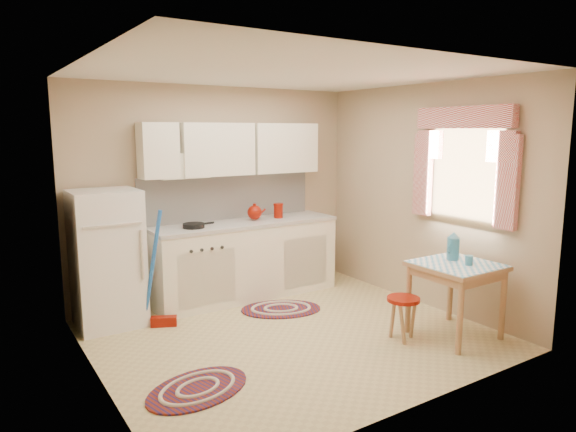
# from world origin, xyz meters

# --- Properties ---
(room_shell) EXTENTS (3.64, 3.60, 2.52)m
(room_shell) POSITION_xyz_m (0.16, 0.24, 1.60)
(room_shell) COLOR #C9BA80
(room_shell) RESTS_ON ground
(fridge) EXTENTS (0.65, 0.60, 1.40)m
(fridge) POSITION_xyz_m (-1.42, 1.25, 0.70)
(fridge) COLOR white
(fridge) RESTS_ON ground
(broom) EXTENTS (0.30, 0.22, 1.20)m
(broom) POSITION_xyz_m (-0.97, 0.90, 0.60)
(broom) COLOR blue
(broom) RESTS_ON ground
(base_cabinets) EXTENTS (2.25, 0.60, 0.88)m
(base_cabinets) POSITION_xyz_m (0.19, 1.30, 0.44)
(base_cabinets) COLOR white
(base_cabinets) RESTS_ON ground
(countertop) EXTENTS (2.27, 0.62, 0.04)m
(countertop) POSITION_xyz_m (0.19, 1.30, 0.90)
(countertop) COLOR #B4B0AB
(countertop) RESTS_ON base_cabinets
(frying_pan) EXTENTS (0.27, 0.27, 0.05)m
(frying_pan) POSITION_xyz_m (-0.47, 1.25, 0.94)
(frying_pan) COLOR black
(frying_pan) RESTS_ON countertop
(red_kettle) EXTENTS (0.20, 0.18, 0.19)m
(red_kettle) POSITION_xyz_m (0.33, 1.30, 1.02)
(red_kettle) COLOR maroon
(red_kettle) RESTS_ON countertop
(red_canister) EXTENTS (0.12, 0.12, 0.16)m
(red_canister) POSITION_xyz_m (0.66, 1.30, 1.00)
(red_canister) COLOR maroon
(red_canister) RESTS_ON countertop
(table) EXTENTS (0.72, 0.72, 0.72)m
(table) POSITION_xyz_m (1.32, -0.88, 0.36)
(table) COLOR tan
(table) RESTS_ON ground
(stool) EXTENTS (0.37, 0.37, 0.42)m
(stool) POSITION_xyz_m (0.83, -0.68, 0.21)
(stool) COLOR maroon
(stool) RESTS_ON ground
(coffee_pot) EXTENTS (0.17, 0.15, 0.30)m
(coffee_pot) POSITION_xyz_m (1.40, -0.76, 0.87)
(coffee_pot) COLOR teal
(coffee_pot) RESTS_ON table
(mug) EXTENTS (0.08, 0.08, 0.10)m
(mug) POSITION_xyz_m (1.37, -0.98, 0.77)
(mug) COLOR teal
(mug) RESTS_ON table
(rug_center) EXTENTS (1.06, 0.91, 0.02)m
(rug_center) POSITION_xyz_m (0.29, 0.66, 0.01)
(rug_center) COLOR maroon
(rug_center) RESTS_ON ground
(rug_left) EXTENTS (0.98, 0.78, 0.02)m
(rug_left) POSITION_xyz_m (-1.21, -0.52, 0.01)
(rug_left) COLOR maroon
(rug_left) RESTS_ON ground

